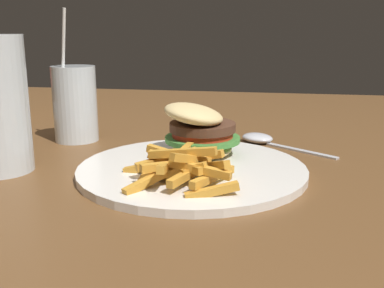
# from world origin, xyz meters

# --- Properties ---
(dining_table) EXTENTS (1.56, 1.37, 0.74)m
(dining_table) POSITION_xyz_m (0.00, 0.00, 0.63)
(dining_table) COLOR brown
(dining_table) RESTS_ON ground_plane
(meal_plate_near) EXTENTS (0.30, 0.30, 0.09)m
(meal_plate_near) POSITION_xyz_m (-0.01, -0.19, 0.76)
(meal_plate_near) COLOR white
(meal_plate_near) RESTS_ON dining_table
(juice_glass) EXTENTS (0.07, 0.07, 0.22)m
(juice_glass) POSITION_xyz_m (0.12, 0.04, 0.80)
(juice_glass) COLOR silver
(juice_glass) RESTS_ON dining_table
(spoon) EXTENTS (0.12, 0.16, 0.02)m
(spoon) POSITION_xyz_m (0.15, -0.27, 0.75)
(spoon) COLOR silver
(spoon) RESTS_ON dining_table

